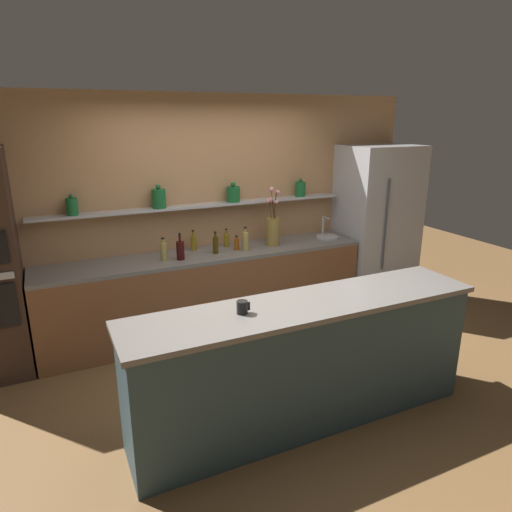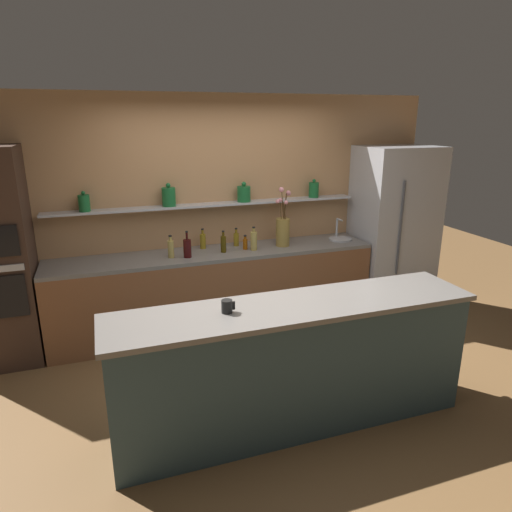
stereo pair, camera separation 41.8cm
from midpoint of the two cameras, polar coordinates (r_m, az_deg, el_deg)
name	(u,v)px [view 1 (the left image)]	position (r m, az deg, el deg)	size (l,w,h in m)	color
ground_plane	(269,380)	(4.39, -1.23, -15.36)	(12.00, 12.00, 0.00)	brown
back_wall_unit	(207,212)	(5.31, -8.39, 5.48)	(5.20, 0.28, 2.60)	tan
back_counter_unit	(208,292)	(5.18, -8.29, -4.55)	(3.59, 0.62, 0.92)	brown
island_counter	(305,363)	(3.65, 2.77, -13.26)	(2.82, 0.61, 1.02)	#334C56
refrigerator	(376,226)	(6.00, 12.88, 3.69)	(0.92, 0.73, 2.02)	#B7B7BC
flower_vase	(273,228)	(5.24, -0.16, 3.45)	(0.19, 0.18, 0.68)	olive
sink_fixture	(327,235)	(5.66, 6.77, 2.54)	(0.27, 0.27, 0.25)	#B7B7BC
bottle_spirit_0	(245,241)	(5.06, -3.71, 1.89)	(0.07, 0.07, 0.27)	tan
bottle_sauce_1	(237,244)	(5.10, -4.79, 1.49)	(0.05, 0.05, 0.16)	#9E4C0A
bottle_spirit_2	(163,251)	(4.84, -13.94, 0.57)	(0.06, 0.06, 0.24)	tan
bottle_oil_3	(226,240)	(5.24, -6.00, 2.02)	(0.06, 0.06, 0.21)	olive
bottle_oil_4	(193,242)	(5.14, -10.15, 1.66)	(0.06, 0.06, 0.23)	olive
bottle_wine_5	(180,250)	(4.83, -11.90, 0.69)	(0.08, 0.08, 0.29)	#380C0C
bottle_oil_6	(216,245)	(4.99, -7.48, 1.39)	(0.06, 0.06, 0.24)	#47380A
coffee_mug	(242,307)	(3.23, -5.46, -6.47)	(0.10, 0.08, 0.09)	black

